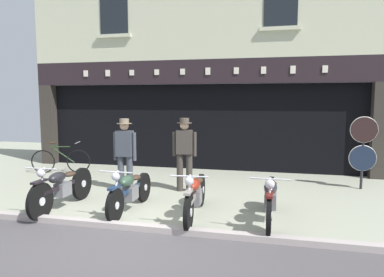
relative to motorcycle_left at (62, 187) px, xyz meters
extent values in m
cube|color=#9A9C88|center=(1.72, 4.20, -0.48)|extent=(22.55, 10.00, 0.08)
cube|color=#ACA09D|center=(1.72, -0.72, -0.43)|extent=(22.55, 0.16, 0.18)
cube|color=black|center=(1.72, 6.50, 0.86)|extent=(9.71, 4.00, 2.60)
cube|color=#332D28|center=(-3.34, 4.38, 0.86)|extent=(0.44, 0.36, 2.60)
cube|color=#332D28|center=(6.77, 4.38, 0.86)|extent=(0.44, 0.36, 2.60)
cube|color=black|center=(1.72, 4.75, 0.99)|extent=(9.28, 0.03, 2.18)
cube|color=black|center=(1.72, 4.32, 2.51)|extent=(10.55, 0.24, 0.70)
cube|color=silver|center=(-1.82, 4.19, 2.51)|extent=(0.14, 0.03, 0.19)
cube|color=silver|center=(-1.07, 4.19, 2.51)|extent=(0.14, 0.03, 0.19)
cube|color=silver|center=(-0.27, 4.19, 2.51)|extent=(0.14, 0.03, 0.17)
cube|color=silver|center=(0.53, 4.19, 2.51)|extent=(0.14, 0.03, 0.16)
cube|color=silver|center=(1.33, 4.19, 2.51)|extent=(0.14, 0.03, 0.17)
cube|color=silver|center=(2.09, 4.19, 2.51)|extent=(0.14, 0.03, 0.21)
cube|color=silver|center=(2.91, 4.19, 2.51)|extent=(0.14, 0.03, 0.19)
cube|color=silver|center=(3.67, 4.19, 2.51)|extent=(0.14, 0.03, 0.20)
cube|color=silver|center=(4.46, 4.19, 2.51)|extent=(0.14, 0.03, 0.21)
cube|color=silver|center=(5.29, 4.19, 2.51)|extent=(0.14, 0.03, 0.19)
cube|color=beige|center=(1.72, 4.40, 4.32)|extent=(10.55, 0.40, 2.92)
cube|color=black|center=(-0.81, 4.19, 4.32)|extent=(0.90, 0.02, 1.30)
cube|color=beige|center=(-0.81, 4.15, 3.62)|extent=(1.10, 0.12, 0.10)
cube|color=black|center=(4.09, 4.19, 4.32)|extent=(0.90, 0.02, 1.30)
cube|color=beige|center=(4.09, 4.15, 3.62)|extent=(1.10, 0.12, 0.10)
cylinder|color=black|center=(0.00, -0.67, -0.10)|extent=(0.07, 0.68, 0.68)
cylinder|color=silver|center=(0.00, -0.67, -0.10)|extent=(0.10, 0.15, 0.15)
cylinder|color=black|center=(0.00, 0.70, -0.10)|extent=(0.08, 0.68, 0.68)
cylinder|color=silver|center=(0.00, 0.70, -0.10)|extent=(0.11, 0.15, 0.15)
cube|color=black|center=(0.00, 0.02, 0.02)|extent=(0.08, 1.26, 0.07)
cube|color=slate|center=(0.00, 0.02, -0.05)|extent=(0.20, 0.32, 0.26)
ellipsoid|color=black|center=(0.00, -0.15, 0.22)|extent=(0.22, 0.46, 0.20)
ellipsoid|color=#38281E|center=(0.00, 0.27, 0.20)|extent=(0.20, 0.30, 0.10)
cube|color=black|center=(0.00, -0.67, 0.26)|extent=(0.10, 0.36, 0.04)
sphere|color=silver|center=(0.00, -0.61, 0.40)|extent=(0.15, 0.15, 0.15)
cylinder|color=silver|center=(0.00, -0.61, 0.48)|extent=(0.62, 0.03, 0.02)
cylinder|color=silver|center=(0.00, -0.63, 0.19)|extent=(0.04, 0.27, 0.61)
cylinder|color=black|center=(1.33, -0.46, -0.14)|extent=(0.08, 0.60, 0.60)
cylinder|color=silver|center=(1.33, -0.46, -0.14)|extent=(0.10, 0.13, 0.13)
cylinder|color=black|center=(1.36, 0.86, -0.14)|extent=(0.09, 0.60, 0.60)
cylinder|color=silver|center=(1.36, 0.86, -0.14)|extent=(0.11, 0.13, 0.13)
cube|color=navy|center=(1.34, 0.20, -0.02)|extent=(0.09, 1.22, 0.07)
cube|color=slate|center=(1.34, 0.20, -0.09)|extent=(0.21, 0.32, 0.26)
ellipsoid|color=#2E4635|center=(1.34, 0.04, 0.18)|extent=(0.23, 0.46, 0.20)
ellipsoid|color=#38281E|center=(1.35, 0.43, 0.16)|extent=(0.21, 0.30, 0.10)
cube|color=navy|center=(1.33, -0.46, 0.19)|extent=(0.11, 0.36, 0.04)
sphere|color=silver|center=(1.33, -0.40, 0.36)|extent=(0.15, 0.15, 0.15)
cylinder|color=silver|center=(1.33, -0.40, 0.44)|extent=(0.62, 0.04, 0.02)
cylinder|color=silver|center=(1.33, -0.42, 0.15)|extent=(0.04, 0.27, 0.61)
cylinder|color=black|center=(2.68, -0.58, -0.12)|extent=(0.11, 0.64, 0.64)
cylinder|color=silver|center=(2.68, -0.58, -0.12)|extent=(0.11, 0.15, 0.14)
cylinder|color=black|center=(2.59, 0.86, -0.12)|extent=(0.12, 0.64, 0.64)
cylinder|color=silver|center=(2.59, 0.86, -0.12)|extent=(0.12, 0.15, 0.14)
cube|color=gray|center=(2.64, 0.14, 0.00)|extent=(0.15, 1.33, 0.07)
cube|color=slate|center=(2.64, 0.14, -0.07)|extent=(0.22, 0.33, 0.26)
ellipsoid|color=maroon|center=(2.65, -0.03, 0.20)|extent=(0.25, 0.47, 0.20)
ellipsoid|color=#38281E|center=(2.62, 0.40, 0.18)|extent=(0.22, 0.31, 0.10)
cube|color=gray|center=(2.68, -0.58, 0.22)|extent=(0.12, 0.37, 0.04)
sphere|color=silver|center=(2.68, -0.52, 0.38)|extent=(0.15, 0.15, 0.15)
cylinder|color=silver|center=(2.68, -0.52, 0.46)|extent=(0.62, 0.06, 0.02)
cylinder|color=silver|center=(2.68, -0.54, 0.17)|extent=(0.05, 0.28, 0.60)
cylinder|color=black|center=(3.95, -0.50, -0.11)|extent=(0.08, 0.65, 0.65)
cylinder|color=silver|center=(3.95, -0.50, -0.11)|extent=(0.10, 0.14, 0.14)
cylinder|color=black|center=(3.98, 0.88, -0.11)|extent=(0.09, 0.65, 0.65)
cylinder|color=silver|center=(3.98, 0.88, -0.11)|extent=(0.11, 0.14, 0.14)
cube|color=#581915|center=(3.96, 0.19, 0.01)|extent=(0.09, 1.28, 0.07)
cube|color=slate|center=(3.96, 0.19, -0.06)|extent=(0.21, 0.32, 0.26)
ellipsoid|color=#222128|center=(3.96, 0.02, 0.21)|extent=(0.23, 0.46, 0.20)
ellipsoid|color=#38281E|center=(3.97, 0.44, 0.19)|extent=(0.20, 0.30, 0.10)
cube|color=#581915|center=(3.95, -0.50, 0.23)|extent=(0.11, 0.36, 0.04)
sphere|color=silver|center=(3.95, -0.44, 0.39)|extent=(0.15, 0.15, 0.15)
cylinder|color=silver|center=(3.95, -0.44, 0.47)|extent=(0.62, 0.03, 0.02)
cylinder|color=silver|center=(3.95, -0.46, 0.18)|extent=(0.04, 0.28, 0.60)
cylinder|color=#3D424C|center=(0.73, 1.59, -0.02)|extent=(0.15, 0.15, 0.84)
cylinder|color=#3D424C|center=(0.51, 1.59, -0.02)|extent=(0.15, 0.15, 0.84)
cube|color=#3D424C|center=(0.62, 1.59, 0.68)|extent=(0.38, 0.23, 0.60)
cube|color=white|center=(0.61, 1.71, 0.75)|extent=(0.14, 0.02, 0.33)
cube|color=maroon|center=(0.61, 1.72, 0.74)|extent=(0.05, 0.01, 0.31)
cylinder|color=#3D424C|center=(0.85, 1.60, 0.61)|extent=(0.09, 0.09, 0.66)
cylinder|color=#3D424C|center=(0.38, 1.59, 0.61)|extent=(0.09, 0.09, 0.66)
sphere|color=tan|center=(0.62, 1.59, 1.09)|extent=(0.20, 0.20, 0.20)
cylinder|color=#7F705B|center=(0.62, 1.59, 1.15)|extent=(0.35, 0.35, 0.01)
cylinder|color=#7F705B|center=(0.62, 1.59, 1.20)|extent=(0.22, 0.22, 0.11)
cylinder|color=#38332D|center=(2.09, 1.89, 0.01)|extent=(0.15, 0.15, 0.90)
cylinder|color=#38332D|center=(1.87, 1.85, 0.01)|extent=(0.15, 0.15, 0.90)
cube|color=#38332D|center=(1.98, 1.87, 0.72)|extent=(0.41, 0.28, 0.55)
cube|color=silver|center=(1.96, 1.98, 0.78)|extent=(0.14, 0.04, 0.31)
cube|color=brown|center=(1.96, 2.00, 0.77)|extent=(0.05, 0.02, 0.29)
cylinder|color=#38332D|center=(2.21, 1.91, 0.67)|extent=(0.09, 0.09, 0.56)
cylinder|color=#38332D|center=(1.75, 1.83, 0.67)|extent=(0.09, 0.09, 0.56)
sphere|color=beige|center=(1.98, 1.87, 1.11)|extent=(0.20, 0.20, 0.20)
cylinder|color=#4C4238|center=(1.98, 1.87, 1.16)|extent=(0.35, 0.35, 0.01)
cylinder|color=#4C4238|center=(1.98, 1.87, 1.22)|extent=(0.22, 0.22, 0.11)
cylinder|color=#232328|center=(6.06, 3.02, 0.42)|extent=(0.06, 0.06, 1.71)
cylinder|color=black|center=(6.06, 3.00, 0.99)|extent=(0.60, 0.03, 0.60)
torus|color=silver|center=(6.06, 3.01, 0.99)|extent=(0.62, 0.04, 0.62)
cylinder|color=#192338|center=(6.06, 3.00, 0.31)|extent=(0.60, 0.03, 0.60)
torus|color=silver|center=(6.06, 3.01, 0.31)|extent=(0.62, 0.04, 0.62)
cube|color=beige|center=(-0.60, 4.60, 1.13)|extent=(0.83, 0.02, 1.11)
cube|color=#1E3323|center=(-0.60, 4.59, 1.59)|extent=(0.83, 0.01, 0.20)
torus|color=black|center=(-1.59, 3.20, -0.11)|extent=(0.67, 0.22, 0.69)
torus|color=black|center=(-2.57, 2.92, -0.11)|extent=(0.67, 0.22, 0.69)
cylinder|color=#23381E|center=(-1.98, 3.09, 0.07)|extent=(0.58, 0.19, 0.45)
cylinder|color=#23381E|center=(-2.08, 3.06, 0.33)|extent=(0.55, 0.18, 0.03)
cylinder|color=#23381E|center=(-2.25, 3.01, 0.19)|extent=(0.09, 0.05, 0.52)
ellipsoid|color=#332319|center=(-2.29, 3.00, 0.45)|extent=(0.26, 0.18, 0.06)
cylinder|color=silver|center=(-1.59, 3.20, 0.45)|extent=(0.16, 0.49, 0.02)
camera|label=1|loc=(3.99, -5.93, 1.70)|focal=32.79mm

